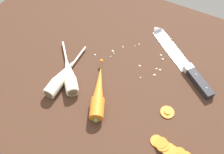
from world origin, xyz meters
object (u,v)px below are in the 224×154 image
Objects in this scene: whole_carrot at (98,93)px; chefs_knife at (178,57)px; carrot_slice_stray_near at (167,112)px; carrot_slice_stack at (173,151)px; parsnip_front at (69,74)px; parsnip_mid_left at (61,77)px.

chefs_knife is at bearing 59.20° from whole_carrot.
carrot_slice_stack is at bearing -62.82° from carrot_slice_stray_near.
carrot_slice_stack is (25.90, -5.44, -0.65)cm from whole_carrot.
whole_carrot reaches higher than parsnip_front.
parsnip_front is (-11.98, 1.66, -0.12)cm from whole_carrot.
whole_carrot reaches higher than carrot_slice_stray_near.
chefs_knife is at bearing 101.69° from carrot_slice_stray_near.
parsnip_mid_left reaches higher than chefs_knife.
chefs_knife is 2.28× the size of carrot_slice_stack.
chefs_knife is at bearing 41.96° from parsnip_front.
chefs_knife is 1.44× the size of whole_carrot.
parsnip_mid_left is at bearing -121.41° from parsnip_front.
whole_carrot is at bearing -120.80° from chefs_knife.
parsnip_mid_left is at bearing -170.21° from carrot_slice_stray_near.
parsnip_mid_left is 5.38× the size of carrot_slice_stray_near.
carrot_slice_stray_near is (20.42, 5.23, -1.74)cm from whole_carrot.
whole_carrot is at bearing 168.15° from carrot_slice_stack.
parsnip_front is 1.38× the size of carrot_slice_stack.
whole_carrot is 1.59× the size of carrot_slice_stack.
whole_carrot is (-15.96, -26.78, 1.45)cm from chefs_knife.
carrot_slice_stray_near is at bearing 117.18° from carrot_slice_stack.
parsnip_front reaches higher than carrot_slice_stack.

